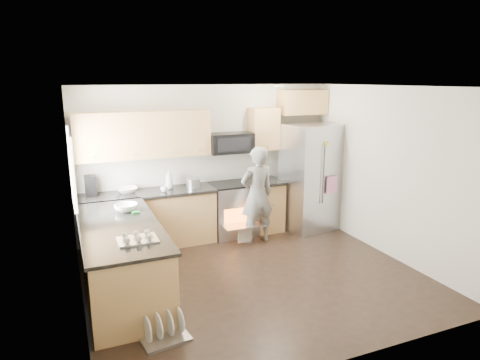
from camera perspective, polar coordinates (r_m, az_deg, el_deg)
name	(u,v)px	position (r m, az deg, el deg)	size (l,w,h in m)	color
ground	(255,277)	(6.13, 1.96, -12.74)	(4.50, 4.50, 0.00)	black
room_shell	(252,159)	(5.60, 1.68, 2.84)	(4.54, 4.04, 2.62)	beige
back_cabinet_run	(179,186)	(7.17, -8.10, -0.75)	(4.45, 0.64, 2.50)	#B37E47
peninsula	(122,259)	(5.73, -15.48, -10.10)	(0.96, 2.36, 1.02)	#B37E47
stove_range	(233,197)	(7.48, -0.97, -2.31)	(0.76, 0.97, 1.79)	#B7B7BC
refrigerator	(311,177)	(7.82, 9.39, 0.36)	(1.05, 0.88, 1.92)	#B7B7BC
person	(257,195)	(7.09, 2.27, -2.02)	(0.59, 0.39, 1.63)	gray
dish_rack	(164,331)	(4.88, -10.10, -19.27)	(0.55, 0.46, 0.31)	#B7B7BC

